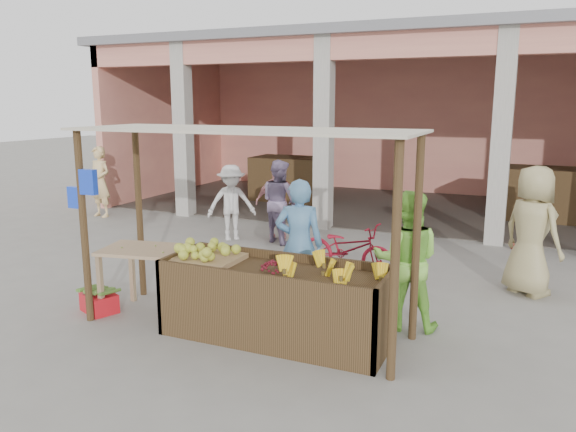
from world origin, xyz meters
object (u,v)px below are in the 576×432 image
at_px(vendor_green, 407,257).
at_px(red_crate, 99,303).
at_px(fruit_stall, 276,305).
at_px(motorcycle, 347,248).
at_px(side_table, 146,259).
at_px(vendor_blue, 299,240).

bearing_deg(vendor_green, red_crate, 6.33).
distance_m(red_crate, vendor_green, 3.96).
xyz_separation_m(fruit_stall, motorcycle, (0.01, 2.64, 0.04)).
relative_size(side_table, motorcycle, 0.71).
bearing_deg(red_crate, vendor_green, 39.32).
relative_size(vendor_blue, vendor_green, 1.04).
bearing_deg(vendor_blue, vendor_green, 160.89).
distance_m(red_crate, vendor_blue, 2.72).
xyz_separation_m(side_table, motorcycle, (1.83, 2.62, -0.29)).
distance_m(fruit_stall, vendor_blue, 1.14).
bearing_deg(vendor_blue, motorcycle, -110.32).
height_order(fruit_stall, motorcycle, motorcycle).
bearing_deg(vendor_green, vendor_blue, -13.55).
bearing_deg(motorcycle, vendor_green, -135.07).
bearing_deg(fruit_stall, vendor_blue, 97.45).
bearing_deg(motorcycle, vendor_blue, -176.41).
bearing_deg(side_table, fruit_stall, -11.76).
xyz_separation_m(red_crate, vendor_green, (3.74, 1.09, 0.76)).
relative_size(fruit_stall, vendor_green, 1.48).
height_order(side_table, vendor_blue, vendor_blue).
xyz_separation_m(side_table, vendor_blue, (1.69, 0.98, 0.19)).
height_order(side_table, vendor_green, vendor_green).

